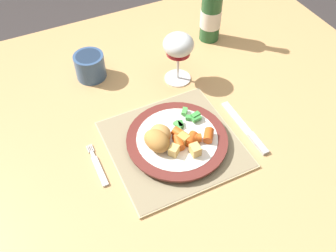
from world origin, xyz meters
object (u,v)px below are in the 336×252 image
dining_table (162,136)px  fork (98,168)px  table_knife (248,131)px  bottle (211,11)px  dinner_plate (177,140)px  drinking_cup (90,66)px  wine_glass (178,47)px

dining_table → fork: fork is taller
table_knife → fork: bearing=171.2°
fork → bottle: 0.60m
dinner_plate → drinking_cup: drinking_cup is taller
dining_table → bottle: 0.41m
dinner_plate → wine_glass: size_ratio=1.64×
fork → dinner_plate: bearing=-4.5°
wine_glass → bottle: size_ratio=0.58×
table_knife → wine_glass: 0.29m
bottle → drinking_cup: 0.40m
table_knife → dining_table: bearing=140.3°
fork → wine_glass: 0.38m
table_knife → wine_glass: wine_glass is taller
drinking_cup → fork: bearing=-105.5°
drinking_cup → bottle: bearing=2.2°
dinner_plate → table_knife: size_ratio=1.27×
wine_glass → drinking_cup: wine_glass is taller
dinner_plate → drinking_cup: bearing=108.0°
table_knife → bottle: bottle is taller
fork → drinking_cup: bearing=74.5°
wine_glass → table_knife: bearing=-75.1°
wine_glass → bottle: (0.18, 0.13, -0.01)m
dining_table → drinking_cup: 0.29m
dinner_plate → table_knife: (0.18, -0.04, -0.01)m
dining_table → wine_glass: wine_glass is taller
fork → bottle: size_ratio=0.49×
dining_table → fork: size_ratio=10.74×
wine_glass → fork: bearing=-146.9°
dinner_plate → bottle: size_ratio=0.94×
dining_table → fork: bearing=-157.4°
dinner_plate → drinking_cup: (-0.11, 0.33, 0.02)m
fork → drinking_cup: drinking_cup is taller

